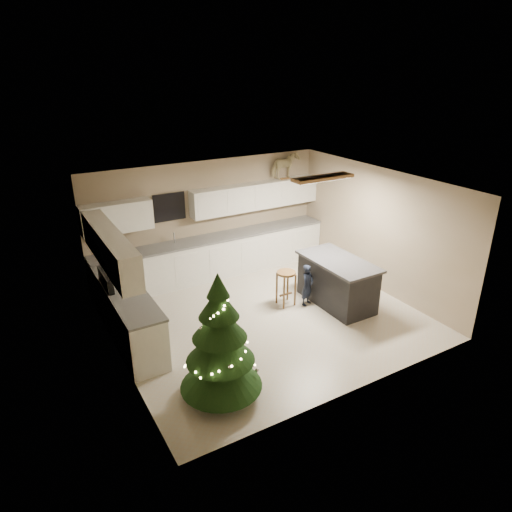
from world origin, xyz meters
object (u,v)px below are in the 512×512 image
Objects in this scene: bar_stool at (286,280)px; toddler at (307,285)px; rocking_horse at (285,166)px; christmas_tree at (220,348)px; island at (337,282)px.

bar_stool is 0.84× the size of toddler.
rocking_horse is (0.94, 2.30, 1.89)m from toddler.
christmas_tree is 5.57m from rocking_horse.
toddler is (2.72, 1.62, -0.38)m from christmas_tree.
toddler reaches higher than bar_stool.
christmas_tree reaches higher than toddler.
bar_stool is 0.97× the size of rocking_horse.
island is 0.86× the size of christmas_tree.
christmas_tree is at bearing 126.71° from rocking_horse.
bar_stool is at bearing 38.01° from christmas_tree.
island is 3.55m from christmas_tree.
toddler is 1.15× the size of rocking_horse.
toddler is at bearing 147.51° from rocking_horse.
rocking_horse reaches higher than toddler.
island is 2.29× the size of rocking_horse.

